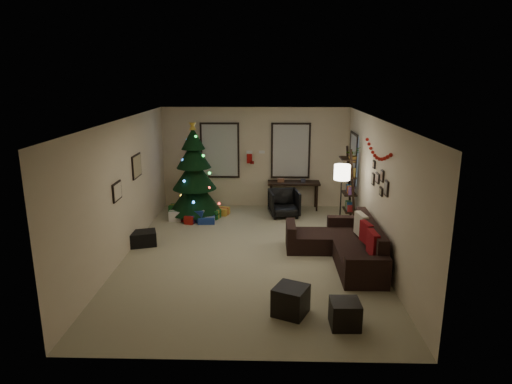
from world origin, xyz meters
TOP-DOWN VIEW (x-y plane):
  - floor at (0.00, 0.00)m, footprint 7.00×7.00m
  - ceiling at (0.00, 0.00)m, footprint 7.00×7.00m
  - wall_back at (0.00, 3.50)m, footprint 5.00×0.00m
  - wall_front at (0.00, -3.50)m, footprint 5.00×0.00m
  - wall_left at (-2.50, 0.00)m, footprint 0.00×7.00m
  - wall_right at (2.50, 0.00)m, footprint 0.00×7.00m
  - window_back_left at (-0.95, 3.47)m, footprint 1.05×0.06m
  - window_back_right at (0.95, 3.47)m, footprint 1.05×0.06m
  - window_right_wall at (2.47, 2.55)m, footprint 0.06×0.90m
  - christmas_tree at (-1.50, 2.49)m, footprint 1.34×1.34m
  - presents at (-1.43, 2.24)m, footprint 1.50×1.01m
  - sofa at (1.87, -0.18)m, footprint 1.68×2.45m
  - pillow_red_a at (2.21, -0.99)m, footprint 0.15×0.44m
  - pillow_red_b at (2.21, -0.43)m, footprint 0.19×0.41m
  - pillow_cream at (2.21, 0.07)m, footprint 0.20×0.47m
  - ottoman_near at (0.70, -2.32)m, footprint 0.62×0.62m
  - ottoman_far at (1.47, -2.65)m, footprint 0.43×0.43m
  - desk at (1.04, 3.22)m, footprint 1.39×0.49m
  - desk_chair at (0.76, 2.57)m, footprint 0.76×0.73m
  - bookshelf at (2.30, 1.93)m, footprint 0.30×0.55m
  - potted_plant at (2.30, 1.78)m, footprint 0.55×0.55m
  - floor_lamp at (1.95, 1.06)m, footprint 0.35×0.35m
  - art_map at (-2.48, 0.93)m, footprint 0.04×0.60m
  - art_abstract at (-2.48, -0.42)m, footprint 0.04×0.45m
  - gallery at (2.48, -0.07)m, footprint 0.03×1.25m
  - garland at (2.45, 0.13)m, footprint 0.08×1.90m
  - stocking_left at (-0.14, 3.32)m, footprint 0.20×0.05m
  - stocking_right at (0.19, 3.53)m, footprint 0.20×0.05m
  - storage_bin at (-2.33, 0.43)m, footprint 0.70×0.57m

SIDE VIEW (x-z plane):
  - floor at x=0.00m, z-range 0.00..0.00m
  - presents at x=-1.43m, z-range -0.04..0.26m
  - storage_bin at x=-2.33m, z-range 0.00..0.30m
  - ottoman_far at x=1.47m, z-range 0.00..0.39m
  - ottoman_near at x=0.70m, z-range 0.00..0.44m
  - sofa at x=1.87m, z-range -0.14..0.67m
  - desk_chair at x=0.76m, z-range 0.00..0.69m
  - pillow_cream at x=2.21m, z-range 0.40..0.86m
  - pillow_red_a at x=2.21m, z-range 0.43..0.85m
  - pillow_red_b at x=2.21m, z-range 0.44..0.84m
  - desk at x=1.04m, z-range 0.29..1.03m
  - bookshelf at x=2.30m, z-range -0.03..1.86m
  - christmas_tree at x=-1.50m, z-range -0.21..2.27m
  - wall_left at x=-2.50m, z-range -2.15..4.85m
  - wall_right at x=2.50m, z-range -2.15..4.85m
  - wall_back at x=0.00m, z-range -1.15..3.85m
  - wall_front at x=0.00m, z-range -1.15..3.85m
  - floor_lamp at x=1.95m, z-range 0.55..2.20m
  - stocking_right at x=0.19m, z-range 1.20..1.56m
  - stocking_left at x=-0.14m, z-range 1.22..1.58m
  - art_abstract at x=-2.48m, z-range 1.23..1.58m
  - window_right_wall at x=2.47m, z-range 0.85..2.15m
  - window_back_left at x=-0.95m, z-range 0.80..2.30m
  - window_back_right at x=0.95m, z-range 0.80..2.30m
  - gallery at x=2.48m, z-range 1.30..1.84m
  - art_map at x=-2.48m, z-range 1.37..1.87m
  - potted_plant at x=2.30m, z-range 1.56..2.03m
  - garland at x=2.45m, z-range 1.94..2.24m
  - ceiling at x=0.00m, z-range 2.70..2.70m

